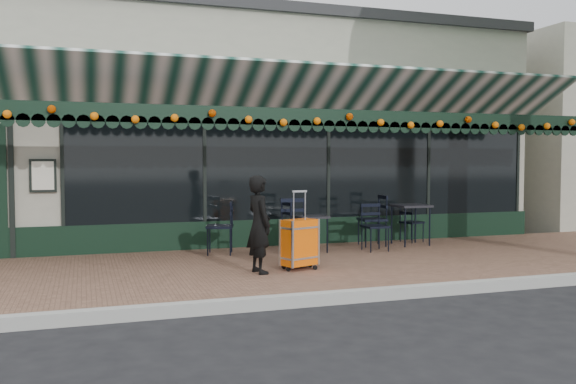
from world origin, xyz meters
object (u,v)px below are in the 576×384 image
object	(u,v)px
woman	(259,224)
cafe_table_b	(311,219)
chair_a_front	(375,227)
chair_b_front	(296,226)
cafe_table_a	(411,209)
chair_b_left	(220,227)
chair_a_left	(372,220)
chair_a_right	(412,223)
chair_b_right	(296,226)
suitcase	(299,243)

from	to	relation	value
woman	cafe_table_b	size ratio (longest dim) A/B	2.19
chair_a_front	chair_b_front	xyz separation A→B (m)	(-1.45, 0.13, 0.06)
cafe_table_a	chair_b_left	world-z (taller)	chair_b_left
chair_a_left	woman	bearing A→B (deg)	-48.42
woman	chair_a_left	bearing A→B (deg)	-63.82
woman	cafe_table_b	bearing A→B (deg)	-50.35
cafe_table_b	chair_a_right	size ratio (longest dim) A/B	0.84
cafe_table_a	chair_a_front	bearing A→B (deg)	-154.20
cafe_table_b	chair_a_left	distance (m)	1.40
woman	chair_b_right	xyz separation A→B (m)	(1.17, 1.74, -0.24)
suitcase	chair_a_right	xyz separation A→B (m)	(3.11, 2.14, -0.01)
cafe_table_a	chair_b_front	xyz separation A→B (m)	(-2.43, -0.35, -0.21)
chair_b_right	woman	bearing A→B (deg)	139.85
chair_a_left	chair_a_right	distance (m)	1.01
chair_a_right	chair_a_front	xyz separation A→B (m)	(-1.22, -0.84, 0.04)
woman	chair_a_right	xyz separation A→B (m)	(3.75, 2.23, -0.32)
chair_a_right	chair_b_front	size ratio (longest dim) A/B	0.79
cafe_table_a	chair_b_left	size ratio (longest dim) A/B	0.83
suitcase	chair_a_right	distance (m)	3.77
chair_b_left	chair_b_right	distance (m)	1.34
cafe_table_a	cafe_table_b	size ratio (longest dim) A/B	1.21
cafe_table_b	chair_b_left	xyz separation A→B (m)	(-1.57, 0.25, -0.11)
suitcase	chair_b_left	xyz separation A→B (m)	(-0.80, 1.81, 0.08)
cafe_table_b	chair_b_left	size ratio (longest dim) A/B	0.68
chair_b_left	chair_b_right	xyz separation A→B (m)	(1.33, -0.15, -0.01)
suitcase	woman	bearing A→B (deg)	166.32
chair_a_left	chair_a_front	world-z (taller)	chair_a_left
chair_b_left	cafe_table_a	bearing A→B (deg)	106.20
suitcase	chair_a_front	size ratio (longest dim) A/B	1.36
chair_a_front	cafe_table_a	bearing A→B (deg)	24.83
chair_b_front	suitcase	bearing A→B (deg)	-101.62
cafe_table_b	chair_b_right	distance (m)	0.29
chair_a_left	chair_b_left	size ratio (longest dim) A/B	1.04
woman	suitcase	size ratio (longest dim) A/B	1.21
cafe_table_a	chair_b_front	world-z (taller)	chair_b_front
chair_b_right	chair_a_right	bearing A→B (deg)	-85.41
chair_a_front	chair_b_right	world-z (taller)	chair_b_right
suitcase	chair_b_front	world-z (taller)	suitcase
woman	chair_a_left	xyz separation A→B (m)	(2.77, 1.99, -0.21)
chair_a_front	cafe_table_b	bearing A→B (deg)	166.44
cafe_table_b	chair_a_left	xyz separation A→B (m)	(1.36, 0.35, -0.09)
chair_a_right	chair_b_front	distance (m)	2.76
chair_a_front	chair_b_front	distance (m)	1.45
woman	chair_b_front	size ratio (longest dim) A/B	1.45
chair_a_left	chair_b_right	distance (m)	1.62
cafe_table_b	chair_a_left	size ratio (longest dim) A/B	0.66
cafe_table_a	chair_a_right	bearing A→B (deg)	56.24
cafe_table_b	chair_b_left	bearing A→B (deg)	170.83
chair_b_right	chair_b_front	bearing A→B (deg)	150.99
woman	chair_a_left	size ratio (longest dim) A/B	1.44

